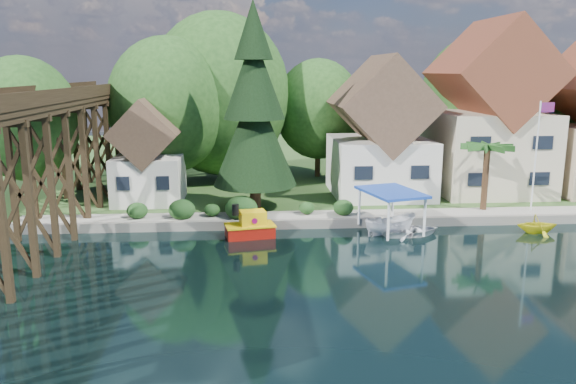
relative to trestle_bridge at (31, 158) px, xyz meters
name	(u,v)px	position (x,y,z in m)	size (l,w,h in m)	color
ground	(316,270)	(16.00, -5.17, -5.35)	(140.00, 140.00, 0.00)	black
bank	(280,162)	(16.00, 28.83, -5.10)	(140.00, 52.00, 0.50)	#294C1E
seawall	(361,223)	(20.00, 2.83, -5.04)	(60.00, 0.40, 0.62)	slate
promenade	(386,214)	(22.00, 4.13, -4.82)	(50.00, 2.60, 0.06)	gray
trestle_bridge	(31,158)	(0.00, 0.00, 0.00)	(4.12, 44.18, 9.30)	black
house_left	(380,137)	(23.00, 10.83, -0.21)	(7.64, 8.64, 11.02)	silver
house_center	(489,119)	(32.00, 11.33, 1.07)	(8.65, 9.18, 13.89)	beige
shed	(148,158)	(5.00, 9.33, -1.52)	(5.09, 5.40, 7.85)	silver
bg_trees	(299,106)	(17.00, 16.08, 1.94)	(49.90, 13.30, 10.57)	#382314
shrubs	(233,207)	(11.40, 4.09, -4.12)	(15.76, 2.47, 1.70)	#163B15
conifer	(254,111)	(12.98, 6.43, 2.14)	(5.90, 5.90, 14.52)	#382314
palm_tree	(487,149)	(29.24, 4.91, -0.44)	(3.67, 3.67, 5.05)	#382314
flagpole	(539,145)	(32.60, 4.32, -0.09)	(1.19, 0.34, 7.76)	white
tugboat	(250,227)	(12.60, 1.12, -4.68)	(3.32, 2.22, 2.23)	#AA140B
boat_white_a	(411,229)	(22.81, 0.81, -4.96)	(2.71, 3.80, 0.79)	silver
boat_canopy	(391,216)	(21.51, 1.05, -4.12)	(4.12, 5.10, 2.87)	white
boat_yellow	(537,223)	(31.06, 0.70, -4.67)	(2.22, 2.58, 1.36)	#D0CA17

